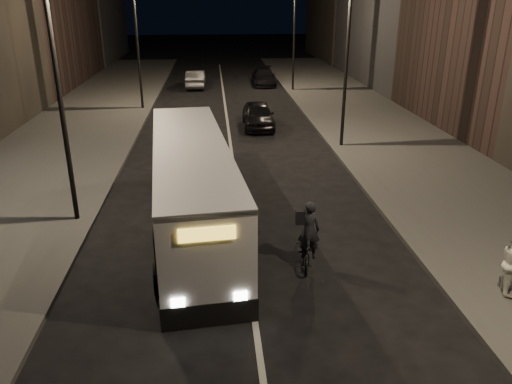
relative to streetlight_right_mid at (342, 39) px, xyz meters
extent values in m
plane|color=black|center=(-5.33, -12.00, -5.36)|extent=(180.00, 180.00, 0.00)
cube|color=#3E3E3B|center=(3.17, 2.00, -5.28)|extent=(7.00, 70.00, 0.16)
cube|color=#3E3E3B|center=(-13.83, 2.00, -5.28)|extent=(7.00, 70.00, 0.16)
cylinder|color=black|center=(0.27, 0.00, -1.20)|extent=(0.16, 0.16, 8.00)
cylinder|color=black|center=(0.27, 16.00, -1.20)|extent=(0.16, 0.16, 8.00)
cylinder|color=black|center=(-10.93, -8.00, -1.20)|extent=(0.16, 0.16, 8.00)
cylinder|color=black|center=(-10.93, 10.00, -1.20)|extent=(0.16, 0.16, 8.00)
cube|color=silver|center=(-6.93, -8.80, -3.91)|extent=(3.33, 11.03, 2.90)
cube|color=black|center=(-6.93, -8.80, -3.51)|extent=(3.37, 10.68, 1.04)
cube|color=silver|center=(-6.93, -8.80, -2.51)|extent=(3.35, 11.03, 0.16)
cube|color=gold|center=(-6.39, -14.20, -2.92)|extent=(1.27, 0.23, 0.32)
cylinder|color=black|center=(-7.68, -12.69, -4.91)|extent=(0.41, 0.93, 0.90)
cylinder|color=black|center=(-5.43, -12.47, -4.91)|extent=(0.41, 0.93, 0.90)
cylinder|color=black|center=(-8.40, -5.49, -4.91)|extent=(0.41, 0.93, 0.90)
cylinder|color=black|center=(-6.15, -5.26, -4.91)|extent=(0.41, 0.93, 0.90)
imported|color=black|center=(-3.63, -11.51, -4.89)|extent=(0.90, 1.87, 0.94)
imported|color=black|center=(-3.63, -11.71, -4.16)|extent=(0.68, 0.50, 1.72)
imported|color=black|center=(-3.58, 4.54, -4.62)|extent=(1.81, 4.36, 1.48)
imported|color=#3C3C3F|center=(-7.56, 18.42, -4.64)|extent=(1.59, 4.38, 1.43)
imported|color=black|center=(-1.73, 19.35, -4.68)|extent=(2.05, 4.78, 1.37)
camera|label=1|loc=(-6.16, -24.02, 1.94)|focal=35.00mm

